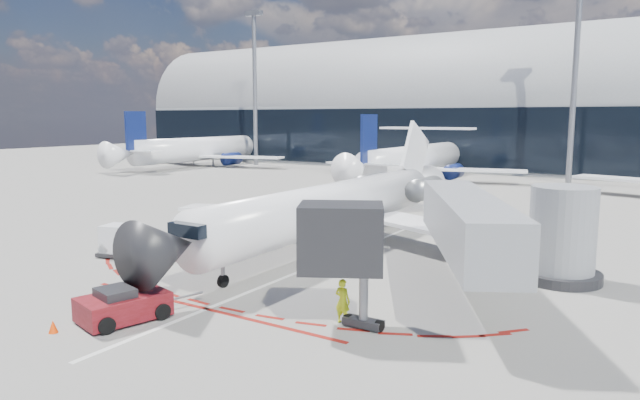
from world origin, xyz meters
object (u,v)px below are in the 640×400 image
Objects in this scene: pushback_tug at (123,305)px; ramp_worker at (343,301)px; uld_container at (118,241)px; regional_jet at (342,204)px.

pushback_tug is 3.01× the size of ramp_worker.
ramp_worker reaches higher than pushback_tug.
uld_container reaches higher than ramp_worker.
regional_jet is 17.17m from pushback_tug.
ramp_worker is at bearing 44.77° from pushback_tug.
uld_container is at bearing -6.38° from ramp_worker.
pushback_tug is (-0.36, -17.05, -2.02)m from regional_jet.
uld_container is (-9.46, -10.10, -1.70)m from regional_jet.
ramp_worker is at bearing -23.75° from uld_container.
pushback_tug is 8.91m from ramp_worker.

